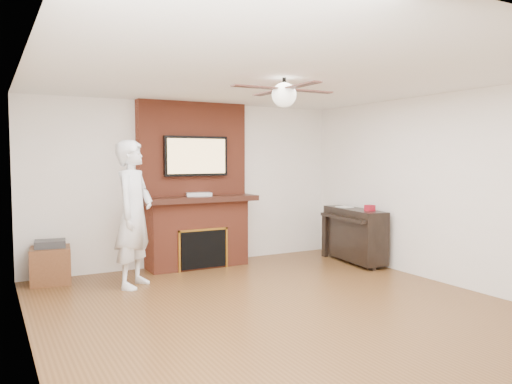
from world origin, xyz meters
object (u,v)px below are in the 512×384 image
person (134,214)px  piano (354,234)px  fireplace (195,201)px  side_table (51,263)px

person → piano: person is taller
fireplace → person: size_ratio=1.33×
side_table → piano: piano is taller
fireplace → person: fireplace is taller
fireplace → piano: 2.54m
person → fireplace: bearing=-15.9°
person → side_table: bearing=93.4°
piano → side_table: bearing=175.5°
fireplace → side_table: fireplace is taller
fireplace → piano: size_ratio=1.87×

